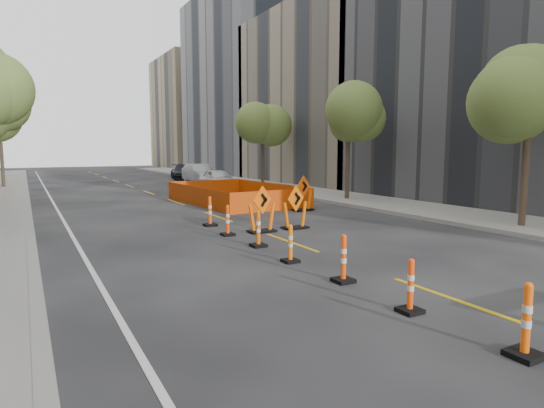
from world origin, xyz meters
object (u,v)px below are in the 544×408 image
channelizer_1 (411,286)px  chevron_sign_left (262,209)px  chevron_sign_right (303,193)px  channelizer_3 (290,243)px  chevron_sign_center (295,207)px  channelizer_4 (258,229)px  channelizer_0 (527,320)px  parked_car_mid (199,173)px  channelizer_6 (210,211)px  parked_car_far (182,172)px  parked_car_near (218,179)px  channelizer_5 (228,220)px  channelizer_2 (344,258)px

channelizer_1 → chevron_sign_left: 8.20m
chevron_sign_right → channelizer_3: bearing=-146.0°
chevron_sign_center → channelizer_3: bearing=-145.4°
channelizer_1 → chevron_sign_left: bearing=81.1°
channelizer_3 → channelizer_4: 2.03m
channelizer_0 → chevron_sign_center: bearing=76.0°
channelizer_0 → parked_car_mid: size_ratio=0.22×
chevron_sign_left → chevron_sign_center: bearing=-21.6°
channelizer_6 → chevron_sign_center: 3.19m
chevron_sign_right → parked_car_mid: bearing=63.4°
channelizer_0 → channelizer_3: channelizer_0 is taller
chevron_sign_left → parked_car_far: (6.00, 27.91, -0.12)m
channelizer_4 → parked_car_near: (6.10, 18.30, 0.19)m
chevron_sign_right → parked_car_near: bearing=64.8°
channelizer_6 → parked_car_mid: parked_car_mid is taller
channelizer_4 → channelizer_5: size_ratio=1.04×
channelizer_4 → channelizer_5: 2.03m
channelizer_6 → parked_car_mid: bearing=71.4°
channelizer_3 → channelizer_6: size_ratio=0.87×
channelizer_3 → chevron_sign_right: bearing=55.6°
channelizer_3 → channelizer_4: (0.12, 2.03, 0.05)m
channelizer_0 → channelizer_3: size_ratio=1.10×
channelizer_1 → parked_car_far: 36.73m
channelizer_4 → parked_car_far: (7.16, 29.92, 0.15)m
channelizer_4 → chevron_sign_left: 2.34m
channelizer_4 → parked_car_mid: size_ratio=0.22×
channelizer_4 → parked_car_far: size_ratio=0.23×
parked_car_near → parked_car_mid: bearing=84.0°
channelizer_5 → channelizer_3: bearing=-90.2°
chevron_sign_left → channelizer_3: bearing=-131.6°
channelizer_5 → parked_car_far: size_ratio=0.22×
chevron_sign_left → parked_car_far: chevron_sign_left is taller
chevron_sign_left → chevron_sign_center: chevron_sign_left is taller
channelizer_5 → chevron_sign_left: bearing=-0.6°
channelizer_6 → chevron_sign_left: (1.11, -2.04, 0.25)m
channelizer_2 → parked_car_near: parked_car_near is taller
channelizer_2 → chevron_sign_center: (2.54, 6.12, 0.26)m
channelizer_0 → parked_car_mid: parked_car_mid is taller
channelizer_0 → chevron_sign_center: 10.49m
channelizer_2 → chevron_sign_right: chevron_sign_right is taller
channelizer_5 → chevron_sign_center: 2.66m
chevron_sign_right → parked_car_far: bearing=64.0°
channelizer_3 → chevron_sign_right: 9.67m
channelizer_2 → parked_car_far: bearing=78.1°
channelizer_3 → parked_car_far: (7.28, 31.95, 0.20)m
channelizer_1 → parked_car_far: (7.26, 36.00, 0.20)m
channelizer_3 → channelizer_4: size_ratio=0.91×
chevron_sign_center → parked_car_far: chevron_sign_center is taller
channelizer_1 → parked_car_near: (6.20, 24.38, 0.24)m
channelizer_3 → parked_car_far: size_ratio=0.21×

